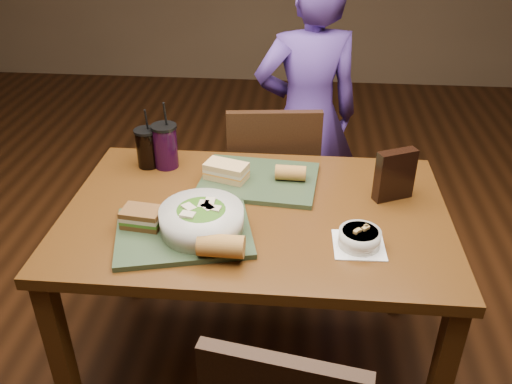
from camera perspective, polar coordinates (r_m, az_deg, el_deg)
ground at (r=2.33m, az=-0.00°, el=-17.57°), size 6.00×6.00×0.00m
dining_table at (r=1.89m, az=-0.00°, el=-4.18°), size 1.30×0.85×0.75m
chair_far at (r=2.47m, az=1.94°, el=0.60°), size 0.44×0.44×0.91m
diner at (r=2.66m, az=5.41°, el=7.73°), size 0.59×0.46×1.42m
tray_near at (r=1.73m, az=-7.61°, el=-4.25°), size 0.48×0.41×0.02m
tray_far at (r=2.00m, az=0.32°, el=1.26°), size 0.45×0.36×0.02m
salad_bowl at (r=1.70m, az=-5.74°, el=-2.75°), size 0.26×0.26×0.09m
soup_bowl at (r=1.69m, az=10.85°, el=-4.76°), size 0.16×0.16×0.06m
sandwich_near at (r=1.76m, az=-11.89°, el=-2.62°), size 0.13×0.10×0.06m
sandwich_far at (r=1.98m, az=-3.14°, el=2.23°), size 0.17×0.13×0.06m
baguette_near at (r=1.59m, az=-3.70°, el=-5.67°), size 0.14×0.07×0.07m
baguette_far at (r=1.98m, az=3.67°, el=2.03°), size 0.11×0.06×0.06m
cup_cola at (r=2.13m, az=-11.39°, el=4.60°), size 0.09×0.09×0.24m
cup_berry at (r=2.11m, az=-9.52°, el=4.82°), size 0.10×0.10×0.27m
chip_bag at (r=1.93m, az=14.41°, el=1.74°), size 0.14×0.10×0.18m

